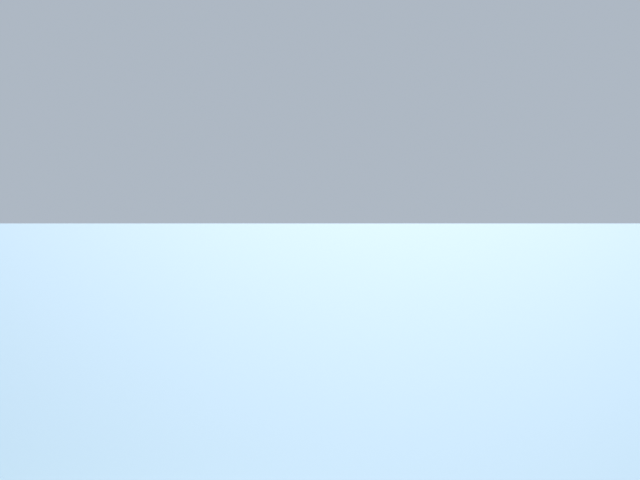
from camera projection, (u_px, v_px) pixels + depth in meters
name	position (u px, v px, depth m)	size (l,w,h in m)	color
distant_headland	(564.00, 202.00, 1494.37)	(787.71, 232.07, 40.27)	#756B56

